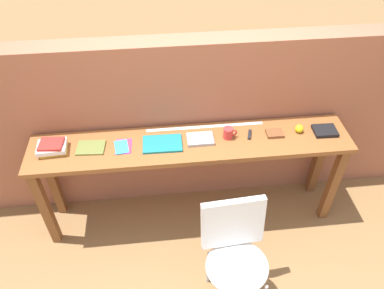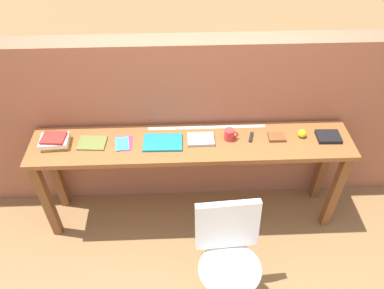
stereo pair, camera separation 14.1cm
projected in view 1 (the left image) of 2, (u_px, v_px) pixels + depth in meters
name	position (u px, v px, depth m)	size (l,w,h in m)	color
ground_plane	(195.00, 240.00, 3.26)	(40.00, 40.00, 0.00)	olive
brick_wall_back	(187.00, 124.00, 3.20)	(6.00, 0.20, 1.57)	#9E5B42
sideboard	(191.00, 155.00, 2.98)	(2.50, 0.44, 0.88)	brown
chair_white_moulded	(236.00, 251.00, 2.58)	(0.47, 0.48, 0.89)	white
book_stack_leftmost	(52.00, 147.00, 2.79)	(0.22, 0.17, 0.08)	gold
magazine_cycling	(91.00, 148.00, 2.83)	(0.21, 0.16, 0.01)	olive
pamphlet_pile_colourful	(123.00, 147.00, 2.84)	(0.14, 0.18, 0.01)	purple
book_open_centre	(162.00, 144.00, 2.86)	(0.30, 0.20, 0.02)	#19757A
book_grey_hardcover	(200.00, 139.00, 2.89)	(0.20, 0.15, 0.02)	#9E9EA3
mug	(228.00, 133.00, 2.90)	(0.11, 0.08, 0.09)	red
multitool_folded	(250.00, 135.00, 2.94)	(0.02, 0.11, 0.02)	black
leather_journal_brown	(275.00, 133.00, 2.95)	(0.13, 0.10, 0.02)	brown
sports_ball_small	(299.00, 129.00, 2.96)	(0.06, 0.06, 0.06)	yellow
book_repair_rightmost	(325.00, 131.00, 2.96)	(0.18, 0.15, 0.03)	black
ruler_metal_back_edge	(205.00, 127.00, 3.02)	(0.95, 0.03, 0.00)	silver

